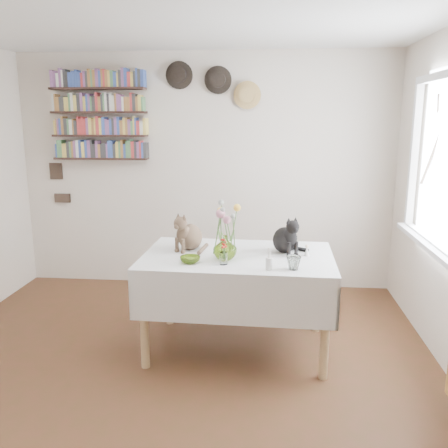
# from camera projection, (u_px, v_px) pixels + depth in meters

# --- Properties ---
(room) EXTENTS (4.08, 4.58, 2.58)m
(room) POSITION_uv_depth(u_px,v_px,m) (156.00, 214.00, 2.90)
(room) COLOR #5B2F1D
(room) RESTS_ON ground
(window) EXTENTS (0.12, 1.52, 1.32)m
(window) POSITION_uv_depth(u_px,v_px,m) (444.00, 178.00, 3.47)
(window) COLOR white
(window) RESTS_ON room
(dining_table) EXTENTS (1.49, 0.98, 0.78)m
(dining_table) POSITION_uv_depth(u_px,v_px,m) (238.00, 278.00, 3.72)
(dining_table) COLOR white
(dining_table) RESTS_ON room
(tabby_cat) EXTENTS (0.32, 0.34, 0.32)m
(tabby_cat) POSITION_uv_depth(u_px,v_px,m) (190.00, 230.00, 3.80)
(tabby_cat) COLOR brown
(tabby_cat) RESTS_ON dining_table
(black_cat) EXTENTS (0.31, 0.33, 0.31)m
(black_cat) POSITION_uv_depth(u_px,v_px,m) (285.00, 233.00, 3.72)
(black_cat) COLOR black
(black_cat) RESTS_ON dining_table
(flower_vase) EXTENTS (0.20, 0.20, 0.18)m
(flower_vase) POSITION_uv_depth(u_px,v_px,m) (225.00, 247.00, 3.54)
(flower_vase) COLOR #9FC33F
(flower_vase) RESTS_ON dining_table
(green_bowl) EXTENTS (0.17, 0.17, 0.05)m
(green_bowl) POSITION_uv_depth(u_px,v_px,m) (190.00, 260.00, 3.47)
(green_bowl) COLOR #9FC33F
(green_bowl) RESTS_ON dining_table
(drinking_glass) EXTENTS (0.12, 0.12, 0.10)m
(drinking_glass) POSITION_uv_depth(u_px,v_px,m) (293.00, 263.00, 3.31)
(drinking_glass) COLOR white
(drinking_glass) RESTS_ON dining_table
(candlestick) EXTENTS (0.04, 0.04, 0.16)m
(candlestick) POSITION_uv_depth(u_px,v_px,m) (269.00, 263.00, 3.30)
(candlestick) COLOR white
(candlestick) RESTS_ON dining_table
(berry_jar) EXTENTS (0.06, 0.06, 0.23)m
(berry_jar) POSITION_uv_depth(u_px,v_px,m) (224.00, 251.00, 3.42)
(berry_jar) COLOR white
(berry_jar) RESTS_ON dining_table
(porcelain_figurine) EXTENTS (0.05, 0.05, 0.09)m
(porcelain_figurine) POSITION_uv_depth(u_px,v_px,m) (307.00, 251.00, 3.64)
(porcelain_figurine) COLOR white
(porcelain_figurine) RESTS_ON dining_table
(flower_bouquet) EXTENTS (0.17, 0.13, 0.39)m
(flower_bouquet) POSITION_uv_depth(u_px,v_px,m) (225.00, 215.00, 3.50)
(flower_bouquet) COLOR #4C7233
(flower_bouquet) RESTS_ON flower_vase
(bookshelf_unit) EXTENTS (1.00, 0.16, 0.91)m
(bookshelf_unit) POSITION_uv_depth(u_px,v_px,m) (99.00, 116.00, 4.97)
(bookshelf_unit) COLOR #301C16
(bookshelf_unit) RESTS_ON room
(wall_hats) EXTENTS (0.98, 0.09, 0.48)m
(wall_hats) POSITION_uv_depth(u_px,v_px,m) (215.00, 83.00, 4.81)
(wall_hats) COLOR black
(wall_hats) RESTS_ON room
(wall_art_plaques) EXTENTS (0.21, 0.02, 0.44)m
(wall_art_plaques) POSITION_uv_depth(u_px,v_px,m) (59.00, 182.00, 5.24)
(wall_art_plaques) COLOR #38281E
(wall_art_plaques) RESTS_ON room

